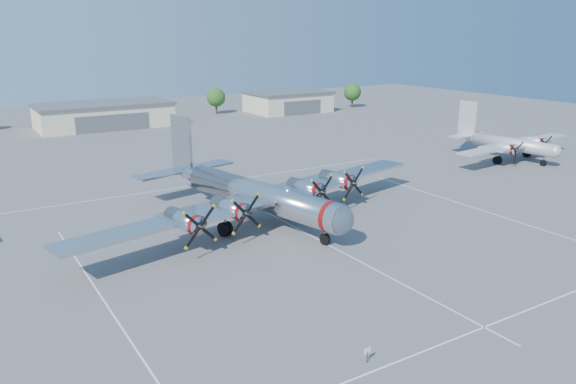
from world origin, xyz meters
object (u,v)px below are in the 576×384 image
tree_east (216,97)px  twin_engine_east (506,159)px  info_placard (367,352)px  tree_far_east (352,92)px  hangar_east (288,101)px  hangar_center (104,115)px  main_bomber_b29 (253,219)px

tree_east → twin_engine_east: tree_east is taller
twin_engine_east → info_placard: 67.39m
tree_east → tree_far_east: size_ratio=1.00×
hangar_east → info_placard: size_ratio=19.57×
hangar_center → hangar_east: (48.00, 0.00, 0.00)m
twin_engine_east → info_placard: size_ratio=26.51×
hangar_center → twin_engine_east: (48.03, -68.71, -2.71)m
main_bomber_b29 → info_placard: (-7.38, -28.96, 0.74)m
hangar_east → twin_engine_east: hangar_east is taller
info_placard → tree_east: bearing=63.1°
tree_east → info_placard: 116.19m
tree_east → hangar_east: bearing=-18.5°
tree_east → main_bomber_b29: bearing=-112.1°
main_bomber_b29 → info_placard: size_ratio=44.20×
hangar_center → main_bomber_b29: size_ratio=0.61×
hangar_center → hangar_east: bearing=0.0°
hangar_east → info_placard: hangar_east is taller
info_placard → twin_engine_east: bearing=23.9°
twin_engine_east → hangar_center: bearing=119.0°
hangar_center → tree_east: (30.00, 6.04, 1.51)m
hangar_center → twin_engine_east: hangar_center is taller
hangar_east → main_bomber_b29: size_ratio=0.44×
tree_east → hangar_center: bearing=-168.6°
tree_east → twin_engine_east: bearing=-76.4°
tree_east → tree_far_east: bearing=-11.9°
main_bomber_b29 → twin_engine_east: bearing=-6.3°
hangar_east → tree_east: size_ratio=3.10×
hangar_center → info_placard: bearing=-95.5°
main_bomber_b29 → tree_far_east: bearing=33.3°
hangar_center → tree_east: bearing=11.4°
info_placard → hangar_center: bearing=77.7°
hangar_center → tree_far_east: (68.00, -1.96, 1.51)m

